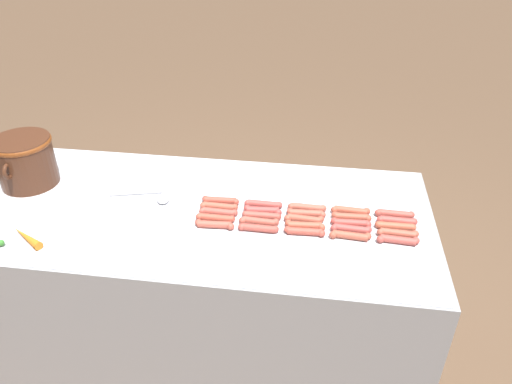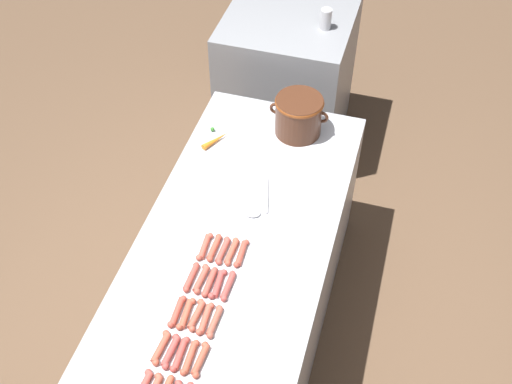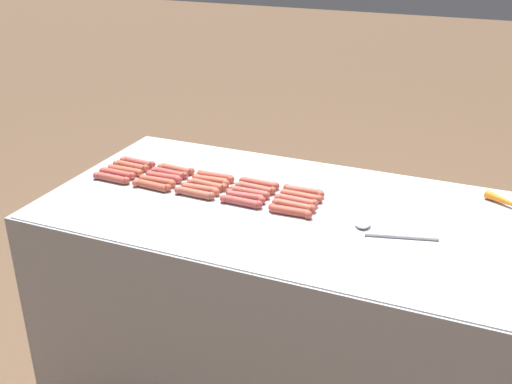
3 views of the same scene
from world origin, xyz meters
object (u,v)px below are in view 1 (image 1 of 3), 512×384
object	(u,v)px
hot_dog_18	(263,210)
serving_spoon	(154,197)
hot_dog_10	(395,226)
hot_dog_23	(263,204)
hot_dog_7	(305,225)
hot_dog_6	(351,229)
hot_dog_11	(351,223)
hot_dog_19	(219,206)
hot_dog_14	(218,212)
hot_dog_5	(398,233)
hot_dog_15	(397,221)
hot_dog_21	(350,211)
carrot	(25,237)
hot_dog_8	(259,221)
hot_dog_4	(214,224)
hot_dog_12	(304,219)
hot_dog_20	(395,214)
hot_dog_13	(262,216)
hot_dog_22	(307,207)
hot_dog_9	(215,218)
hot_dog_1	(350,236)
hot_dog_3	(258,228)
hot_dog_16	(351,217)
hot_dog_2	(304,232)
bean_pot	(25,159)
hot_dog_17	(306,213)
hot_dog_0	(398,240)
hot_dog_24	(221,200)

from	to	relation	value
hot_dog_18	serving_spoon	world-z (taller)	hot_dog_18
hot_dog_18	serving_spoon	xyz separation A→B (m)	(0.04, 0.46, -0.01)
hot_dog_10	hot_dog_23	xyz separation A→B (m)	(0.08, 0.51, 0.00)
hot_dog_7	hot_dog_23	size ratio (longest dim) A/B	1.00
hot_dog_6	hot_dog_11	distance (m)	0.04
hot_dog_19	hot_dog_14	bearing A→B (deg)	-171.74
hot_dog_11	hot_dog_19	xyz separation A→B (m)	(0.04, 0.52, 0.00)
hot_dog_7	hot_dog_19	xyz separation A→B (m)	(0.08, 0.35, 0.00)
hot_dog_5	hot_dog_15	size ratio (longest dim) A/B	1.00
hot_dog_21	serving_spoon	distance (m)	0.80
hot_dog_5	carrot	bearing A→B (deg)	99.11
hot_dog_7	hot_dog_15	bearing A→B (deg)	-77.10
hot_dog_8	serving_spoon	world-z (taller)	hot_dog_8
hot_dog_4	serving_spoon	world-z (taller)	hot_dog_4
hot_dog_12	hot_dog_20	size ratio (longest dim) A/B	1.00
hot_dog_13	hot_dog_19	world-z (taller)	same
hot_dog_13	hot_dog_14	distance (m)	0.17
hot_dog_14	serving_spoon	world-z (taller)	hot_dog_14
hot_dog_12	hot_dog_11	bearing A→B (deg)	-90.50
hot_dog_7	hot_dog_22	world-z (taller)	same
hot_dog_13	hot_dog_19	distance (m)	0.18
hot_dog_20	carrot	size ratio (longest dim) A/B	0.94
hot_dog_21	hot_dog_18	bearing A→B (deg)	97.48
hot_dog_5	hot_dog_13	distance (m)	0.52
hot_dog_8	hot_dog_9	distance (m)	0.17
hot_dog_9	hot_dog_19	size ratio (longest dim) A/B	1.00
hot_dog_5	hot_dog_10	xyz separation A→B (m)	(0.04, 0.00, 0.00)
hot_dog_13	hot_dog_4	bearing A→B (deg)	116.12
hot_dog_15	hot_dog_13	bearing A→B (deg)	94.22
carrot	hot_dog_11	bearing A→B (deg)	-77.66
hot_dog_1	hot_dog_19	distance (m)	0.53
hot_dog_3	hot_dog_15	size ratio (longest dim) A/B	1.00
hot_dog_3	hot_dog_16	world-z (taller)	same
hot_dog_15	hot_dog_16	bearing A→B (deg)	89.49
hot_dog_22	hot_dog_23	size ratio (longest dim) A/B	1.00
hot_dog_2	hot_dog_12	distance (m)	0.08
bean_pot	hot_dog_12	bearing A→B (deg)	-96.06
hot_dog_23	bean_pot	distance (m)	1.03
hot_dog_12	hot_dog_16	bearing A→B (deg)	-77.74
hot_dog_9	hot_dog_11	size ratio (longest dim) A/B	1.00
hot_dog_14	hot_dog_19	xyz separation A→B (m)	(0.04, 0.01, 0.00)
hot_dog_13	hot_dog_17	size ratio (longest dim) A/B	1.00
hot_dog_0	hot_dog_10	distance (m)	0.09
hot_dog_24	carrot	size ratio (longest dim) A/B	0.94
hot_dog_4	hot_dog_18	distance (m)	0.21
hot_dog_15	hot_dog_14	bearing A→B (deg)	93.13
hot_dog_8	hot_dog_14	bearing A→B (deg)	76.39
hot_dog_6	hot_dog_9	world-z (taller)	same
hot_dog_4	hot_dog_16	bearing A→B (deg)	-76.58
hot_dog_7	hot_dog_20	world-z (taller)	same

